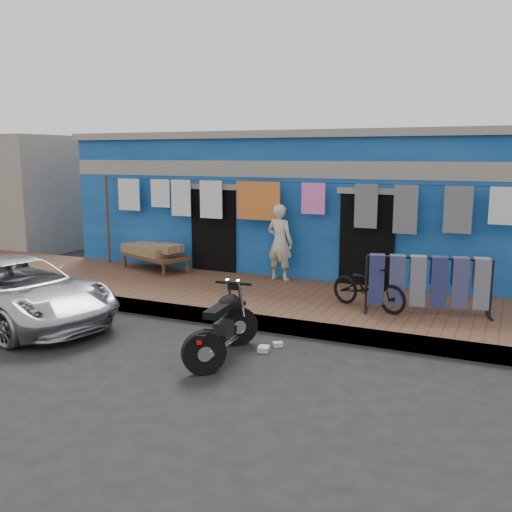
{
  "coord_description": "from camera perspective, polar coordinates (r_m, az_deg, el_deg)",
  "views": [
    {
      "loc": [
        4.02,
        -6.68,
        2.86
      ],
      "look_at": [
        0.0,
        2.0,
        1.15
      ],
      "focal_mm": 40.0,
      "sensor_mm": 36.0,
      "label": 1
    }
  ],
  "objects": [
    {
      "name": "ground",
      "position": [
        8.31,
        -5.9,
        -10.06
      ],
      "size": [
        80.0,
        80.0,
        0.0
      ],
      "primitive_type": "plane",
      "color": "black",
      "rests_on": "ground"
    },
    {
      "name": "sidewalk",
      "position": [
        10.83,
        2.23,
        -4.5
      ],
      "size": [
        28.0,
        3.0,
        0.25
      ],
      "primitive_type": "cube",
      "color": "brown",
      "rests_on": "ground"
    },
    {
      "name": "curb",
      "position": [
        9.56,
        -1.14,
        -6.49
      ],
      "size": [
        28.0,
        0.1,
        0.25
      ],
      "primitive_type": "cube",
      "color": "gray",
      "rests_on": "ground"
    },
    {
      "name": "building",
      "position": [
        14.3,
        8.46,
        5.31
      ],
      "size": [
        12.2,
        5.2,
        3.36
      ],
      "color": "#0F4392",
      "rests_on": "ground"
    },
    {
      "name": "neighbor_left",
      "position": [
        20.35,
        -22.92,
        6.07
      ],
      "size": [
        6.0,
        5.0,
        3.4
      ],
      "primitive_type": "cube",
      "color": "#9E9384",
      "rests_on": "ground"
    },
    {
      "name": "clothesline",
      "position": [
        11.83,
        2.92,
        5.08
      ],
      "size": [
        10.06,
        0.06,
        2.1
      ],
      "color": "brown",
      "rests_on": "sidewalk"
    },
    {
      "name": "car",
      "position": [
        10.58,
        -22.89,
        -3.16
      ],
      "size": [
        4.38,
        2.66,
        1.15
      ],
      "primitive_type": "imported",
      "rotation": [
        0.0,
        0.0,
        1.36
      ],
      "color": "#BABAC0",
      "rests_on": "ground"
    },
    {
      "name": "seated_person",
      "position": [
        11.91,
        2.4,
        1.38
      ],
      "size": [
        0.62,
        0.46,
        1.6
      ],
      "primitive_type": "imported",
      "rotation": [
        0.0,
        0.0,
        3.0
      ],
      "color": "beige",
      "rests_on": "sidewalk"
    },
    {
      "name": "bicycle",
      "position": [
        9.9,
        11.22,
        -2.52
      ],
      "size": [
        1.55,
        1.02,
        0.95
      ],
      "primitive_type": "imported",
      "rotation": [
        0.0,
        0.0,
        1.2
      ],
      "color": "black",
      "rests_on": "sidewalk"
    },
    {
      "name": "motorcycle",
      "position": [
        8.08,
        -3.4,
        -6.79
      ],
      "size": [
        0.86,
        1.68,
        1.02
      ],
      "primitive_type": null,
      "rotation": [
        0.0,
        0.0,
        0.1
      ],
      "color": "black",
      "rests_on": "ground"
    },
    {
      "name": "charpoy",
      "position": [
        13.22,
        -10.08,
        -0.1
      ],
      "size": [
        2.33,
        2.02,
        0.6
      ],
      "primitive_type": null,
      "rotation": [
        0.0,
        0.0,
        -0.37
      ],
      "color": "brown",
      "rests_on": "sidewalk"
    },
    {
      "name": "jeans_rack",
      "position": [
        9.81,
        16.78,
        -2.73
      ],
      "size": [
        2.27,
        1.34,
        1.0
      ],
      "primitive_type": null,
      "rotation": [
        0.0,
        0.0,
        0.23
      ],
      "color": "black",
      "rests_on": "sidewalk"
    },
    {
      "name": "litter_a",
      "position": [
        9.42,
        -3.67,
        -7.34
      ],
      "size": [
        0.2,
        0.18,
        0.07
      ],
      "primitive_type": "cube",
      "rotation": [
        0.0,
        0.0,
        0.44
      ],
      "color": "silver",
      "rests_on": "ground"
    },
    {
      "name": "litter_b",
      "position": [
        8.69,
        2.19,
        -8.83
      ],
      "size": [
        0.18,
        0.17,
        0.07
      ],
      "primitive_type": "cube",
      "rotation": [
        0.0,
        0.0,
        0.65
      ],
      "color": "silver",
      "rests_on": "ground"
    },
    {
      "name": "litter_c",
      "position": [
        8.49,
        0.76,
        -9.28
      ],
      "size": [
        0.19,
        0.22,
        0.08
      ],
      "primitive_type": "cube",
      "rotation": [
        0.0,
        0.0,
        1.79
      ],
      "color": "silver",
      "rests_on": "ground"
    }
  ]
}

